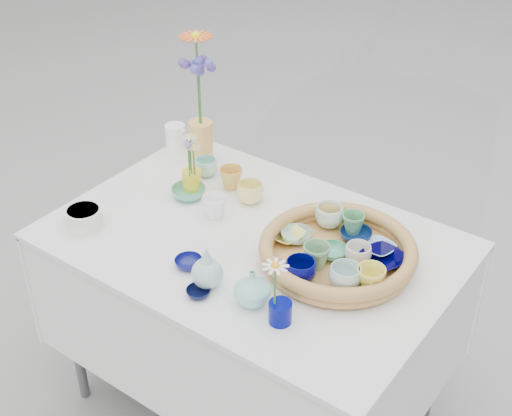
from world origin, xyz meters
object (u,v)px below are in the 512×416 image
Objects in this scene: wicker_tray at (338,253)px; bud_vase_seafoam at (252,287)px; tall_vase_yellow at (201,142)px; display_table at (253,403)px.

bud_vase_seafoam is at bearing -108.55° from wicker_tray.
wicker_tray is 0.76m from tall_vase_yellow.
bud_vase_seafoam is 0.66× the size of tall_vase_yellow.
bud_vase_seafoam is (0.18, -0.25, 0.82)m from display_table.
display_table is at bearing -32.68° from tall_vase_yellow.
bud_vase_seafoam is (-0.10, -0.30, 0.02)m from wicker_tray.
tall_vase_yellow is at bearing 147.32° from display_table.
bud_vase_seafoam is at bearing -53.63° from display_table.
wicker_tray is at bearing -17.88° from tall_vase_yellow.
bud_vase_seafoam reaches higher than wicker_tray.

